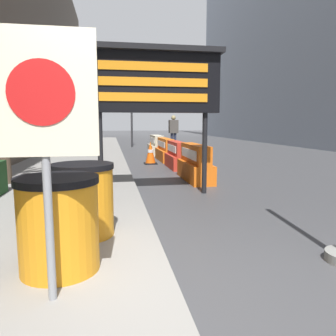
# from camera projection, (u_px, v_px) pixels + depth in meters

# --- Properties ---
(ground_plane) EXTENTS (120.00, 120.00, 0.00)m
(ground_plane) POSITION_uv_depth(u_px,v_px,m) (179.00, 300.00, 2.64)
(ground_plane) COLOR #3F3F42
(bare_tree) EXTENTS (1.63, 1.11, 2.68)m
(bare_tree) POSITION_uv_depth(u_px,v_px,m) (2.00, 120.00, 7.04)
(bare_tree) COLOR #4C3D2D
(bare_tree) RESTS_ON sidewalk_left
(barrel_drum_foreground) EXTENTS (0.71, 0.71, 0.84)m
(barrel_drum_foreground) POSITION_uv_depth(u_px,v_px,m) (59.00, 224.00, 2.86)
(barrel_drum_foreground) COLOR orange
(barrel_drum_foreground) RESTS_ON sidewalk_left
(barrel_drum_middle) EXTENTS (0.71, 0.71, 0.84)m
(barrel_drum_middle) POSITION_uv_depth(u_px,v_px,m) (83.00, 200.00, 3.76)
(barrel_drum_middle) COLOR orange
(barrel_drum_middle) RESTS_ON sidewalk_left
(warning_sign) EXTENTS (0.74, 0.08, 1.93)m
(warning_sign) POSITION_uv_depth(u_px,v_px,m) (43.00, 112.00, 2.23)
(warning_sign) COLOR gray
(warning_sign) RESTS_ON sidewalk_left
(message_board) EXTENTS (2.68, 0.36, 2.84)m
(message_board) POSITION_uv_depth(u_px,v_px,m) (154.00, 82.00, 6.20)
(message_board) COLOR black
(message_board) RESTS_ON ground_plane
(jersey_barrier_orange_far) EXTENTS (0.53, 1.84, 0.89)m
(jersey_barrier_orange_far) POSITION_uv_depth(u_px,v_px,m) (195.00, 165.00, 8.15)
(jersey_barrier_orange_far) COLOR orange
(jersey_barrier_orange_far) RESTS_ON ground_plane
(jersey_barrier_red_striped) EXTENTS (0.53, 1.63, 0.84)m
(jersey_barrier_red_striped) POSITION_uv_depth(u_px,v_px,m) (177.00, 156.00, 10.37)
(jersey_barrier_red_striped) COLOR red
(jersey_barrier_red_striped) RESTS_ON ground_plane
(jersey_barrier_orange_near) EXTENTS (0.52, 2.04, 0.84)m
(jersey_barrier_orange_near) POSITION_uv_depth(u_px,v_px,m) (165.00, 151.00, 12.48)
(jersey_barrier_orange_near) COLOR orange
(jersey_barrier_orange_near) RESTS_ON ground_plane
(jersey_barrier_cream) EXTENTS (0.64, 1.82, 0.87)m
(jersey_barrier_cream) POSITION_uv_depth(u_px,v_px,m) (157.00, 146.00, 14.84)
(jersey_barrier_cream) COLOR beige
(jersey_barrier_cream) RESTS_ON ground_plane
(traffic_cone_near) EXTENTS (0.44, 0.44, 0.79)m
(traffic_cone_near) POSITION_uv_depth(u_px,v_px,m) (150.00, 153.00, 11.39)
(traffic_cone_near) COLOR black
(traffic_cone_near) RESTS_ON ground_plane
(traffic_light_near_curb) EXTENTS (0.28, 0.45, 4.50)m
(traffic_light_near_curb) POSITION_uv_depth(u_px,v_px,m) (131.00, 92.00, 19.16)
(traffic_light_near_curb) COLOR #2D2D30
(traffic_light_near_curb) RESTS_ON ground_plane
(pedestrian_worker) EXTENTS (0.50, 0.33, 1.83)m
(pedestrian_worker) POSITION_uv_depth(u_px,v_px,m) (173.00, 129.00, 17.49)
(pedestrian_worker) COLOR #23283D
(pedestrian_worker) RESTS_ON ground_plane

